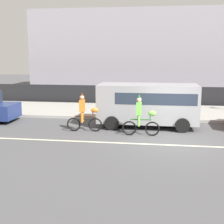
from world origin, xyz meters
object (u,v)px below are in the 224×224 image
(parade_cyclist_lime, at_px, (141,118))
(parade_cyclist_orange, at_px, (85,114))
(parked_van_grey, at_px, (149,102))
(pedestrian_onlooker, at_px, (179,100))

(parade_cyclist_lime, bearing_deg, parade_cyclist_orange, 171.51)
(parked_van_grey, distance_m, pedestrian_onlooker, 3.13)
(parade_cyclist_orange, xyz_separation_m, parade_cyclist_lime, (2.74, -0.41, 0.00))
(parade_cyclist_lime, bearing_deg, pedestrian_onlooker, 66.04)
(parade_cyclist_lime, height_order, pedestrian_onlooker, parade_cyclist_lime)
(pedestrian_onlooker, bearing_deg, parade_cyclist_lime, -113.96)
(parade_cyclist_orange, relative_size, parade_cyclist_lime, 1.00)
(parked_van_grey, height_order, pedestrian_onlooker, parked_van_grey)
(parade_cyclist_orange, distance_m, pedestrian_onlooker, 6.23)
(parade_cyclist_orange, height_order, parade_cyclist_lime, same)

